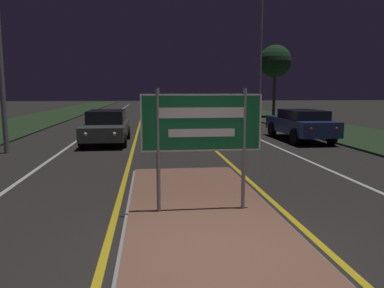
{
  "coord_description": "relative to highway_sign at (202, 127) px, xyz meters",
  "views": [
    {
      "loc": [
        -0.92,
        -4.66,
        2.26
      ],
      "look_at": [
        0.0,
        3.39,
        1.11
      ],
      "focal_mm": 35.0,
      "sensor_mm": 36.0,
      "label": 1
    }
  ],
  "objects": [
    {
      "name": "car_receding_0",
      "position": [
        5.96,
        9.84,
        -0.86
      ],
      "size": [
        1.85,
        4.79,
        1.4
      ],
      "color": "navy",
      "rests_on": "ground_plane"
    },
    {
      "name": "highway_sign",
      "position": [
        0.0,
        0.0,
        0.0
      ],
      "size": [
        2.15,
        0.07,
        2.21
      ],
      "color": "gray",
      "rests_on": "median_island"
    },
    {
      "name": "lane_line_white_right",
      "position": [
        4.2,
        23.12,
        -1.62
      ],
      "size": [
        0.12,
        70.0,
        0.01
      ],
      "color": "silver",
      "rests_on": "ground_plane"
    },
    {
      "name": "car_approaching_0",
      "position": [
        -2.76,
        9.94,
        -0.89
      ],
      "size": [
        1.86,
        4.45,
        1.41
      ],
      "color": "#4C514C",
      "rests_on": "ground_plane"
    },
    {
      "name": "verge_left",
      "position": [
        -9.5,
        18.12,
        -1.58
      ],
      "size": [
        5.0,
        100.0,
        0.08
      ],
      "color": "#23381E",
      "rests_on": "ground_plane"
    },
    {
      "name": "ground_plane",
      "position": [
        0.0,
        -1.88,
        -1.62
      ],
      "size": [
        160.0,
        160.0,
        0.0
      ],
      "primitive_type": "plane",
      "color": "#282623"
    },
    {
      "name": "edge_line_white_right",
      "position": [
        7.2,
        23.12,
        -1.62
      ],
      "size": [
        0.1,
        70.0,
        0.01
      ],
      "color": "silver",
      "rests_on": "ground_plane"
    },
    {
      "name": "streetlight_right_near",
      "position": [
        6.23,
        17.29,
        5.83
      ],
      "size": [
        0.59,
        0.59,
        11.24
      ],
      "color": "gray",
      "rests_on": "ground_plane"
    },
    {
      "name": "car_receding_1",
      "position": [
        2.71,
        19.97,
        -0.85
      ],
      "size": [
        2.01,
        4.31,
        1.44
      ],
      "color": "navy",
      "rests_on": "ground_plane"
    },
    {
      "name": "median_island",
      "position": [
        0.0,
        0.0,
        -1.58
      ],
      "size": [
        2.77,
        7.6,
        0.1
      ],
      "color": "#999993",
      "rests_on": "ground_plane"
    },
    {
      "name": "verge_right",
      "position": [
        9.5,
        18.12,
        -1.58
      ],
      "size": [
        5.0,
        100.0,
        0.08
      ],
      "color": "#23381E",
      "rests_on": "ground_plane"
    },
    {
      "name": "centre_line_yellow_left",
      "position": [
        -1.57,
        23.12,
        -1.62
      ],
      "size": [
        0.12,
        70.0,
        0.01
      ],
      "color": "gold",
      "rests_on": "ground_plane"
    },
    {
      "name": "centre_line_yellow_right",
      "position": [
        1.57,
        23.12,
        -1.62
      ],
      "size": [
        0.12,
        70.0,
        0.01
      ],
      "color": "gold",
      "rests_on": "ground_plane"
    },
    {
      "name": "roadside_palm_right",
      "position": [
        9.52,
        24.04,
        3.02
      ],
      "size": [
        2.66,
        2.66,
        5.92
      ],
      "color": "#4C3823",
      "rests_on": "verge_right"
    },
    {
      "name": "edge_line_white_left",
      "position": [
        -7.2,
        23.12,
        -1.62
      ],
      "size": [
        0.1,
        70.0,
        0.01
      ],
      "color": "silver",
      "rests_on": "ground_plane"
    },
    {
      "name": "lane_line_white_left",
      "position": [
        -4.2,
        23.12,
        -1.62
      ],
      "size": [
        0.12,
        70.0,
        0.01
      ],
      "color": "silver",
      "rests_on": "ground_plane"
    }
  ]
}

